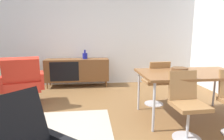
{
  "coord_description": "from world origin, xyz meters",
  "views": [
    {
      "loc": [
        0.26,
        -2.45,
        1.3
      ],
      "look_at": [
        0.57,
        0.22,
        0.8
      ],
      "focal_mm": 29.45,
      "sensor_mm": 36.0,
      "label": 1
    }
  ],
  "objects": [
    {
      "name": "sideboard",
      "position": [
        -0.09,
        2.3,
        0.44
      ],
      "size": [
        1.6,
        0.45,
        0.72
      ],
      "color": "brown",
      "rests_on": "ground_plane"
    },
    {
      "name": "dining_table",
      "position": [
        1.81,
        0.2,
        0.7
      ],
      "size": [
        1.6,
        0.9,
        0.74
      ],
      "color": "brown",
      "rests_on": "ground_plane"
    },
    {
      "name": "dining_chair_back_left",
      "position": [
        1.47,
        0.76,
        0.47
      ],
      "size": [
        0.42,
        0.45,
        0.86
      ],
      "color": "#9E7042",
      "rests_on": "ground_plane"
    },
    {
      "name": "ground_plane",
      "position": [
        0.0,
        0.0,
        0.0
      ],
      "size": [
        8.32,
        8.32,
        0.0
      ],
      "primitive_type": "plane",
      "color": "brown"
    },
    {
      "name": "wooden_bowl_on_table",
      "position": [
        1.68,
        0.3,
        0.77
      ],
      "size": [
        0.26,
        0.26,
        0.06
      ],
      "primitive_type": "cylinder",
      "color": "brown",
      "rests_on": "dining_table"
    },
    {
      "name": "lounge_chair_red",
      "position": [
        -0.99,
        1.03,
        0.47
      ],
      "size": [
        0.82,
        0.79,
        0.95
      ],
      "color": "red",
      "rests_on": "ground_plane"
    },
    {
      "name": "wall_back",
      "position": [
        0.0,
        2.6,
        1.4
      ],
      "size": [
        6.8,
        0.12,
        2.8
      ],
      "primitive_type": "cube",
      "color": "white",
      "rests_on": "ground_plane"
    },
    {
      "name": "vase_cobalt",
      "position": [
        0.12,
        2.3,
        0.8
      ],
      "size": [
        0.13,
        0.13,
        0.23
      ],
      "color": "navy",
      "rests_on": "sideboard"
    },
    {
      "name": "area_rug",
      "position": [
        -0.56,
        -0.21,
        0.0
      ],
      "size": [
        2.2,
        1.7,
        0.01
      ],
      "primitive_type": "cube",
      "color": "#B7AD99",
      "rests_on": "ground_plane"
    },
    {
      "name": "dining_chair_front_left",
      "position": [
        1.46,
        -0.36,
        0.47
      ],
      "size": [
        0.41,
        0.44,
        0.86
      ],
      "color": "#9E7042",
      "rests_on": "ground_plane"
    }
  ]
}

